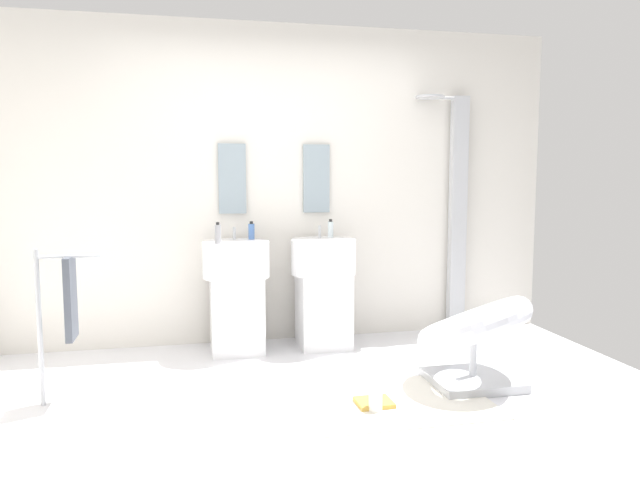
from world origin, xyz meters
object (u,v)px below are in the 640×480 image
object	(u,v)px
pedestal_sink_left	(236,290)
soap_bottle_clear	(331,229)
soap_bottle_blue	(251,231)
lounge_chair	(474,333)
towel_rack	(66,302)
soap_bottle_grey	(218,234)
magazine_ochre	(374,402)
shower_column	(456,210)
pedestal_sink_right	(323,287)
coffee_mug	(375,402)

from	to	relation	value
pedestal_sink_left	soap_bottle_clear	distance (m)	0.92
soap_bottle_blue	lounge_chair	bearing A→B (deg)	-43.00
towel_rack	soap_bottle_clear	bearing A→B (deg)	28.46
soap_bottle_blue	soap_bottle_clear	bearing A→B (deg)	0.93
soap_bottle_blue	soap_bottle_clear	size ratio (longest dim) A/B	0.96
soap_bottle_blue	soap_bottle_clear	distance (m)	0.65
soap_bottle_blue	soap_bottle_grey	bearing A→B (deg)	-137.88
magazine_ochre	towel_rack	bearing A→B (deg)	165.20
lounge_chair	soap_bottle_grey	size ratio (longest dim) A/B	6.83
shower_column	soap_bottle_clear	bearing A→B (deg)	-176.35
lounge_chair	soap_bottle_blue	bearing A→B (deg)	137.00
pedestal_sink_right	soap_bottle_clear	distance (m)	0.48
pedestal_sink_right	soap_bottle_grey	world-z (taller)	soap_bottle_grey
pedestal_sink_left	pedestal_sink_right	distance (m)	0.70
soap_bottle_clear	pedestal_sink_left	bearing A→B (deg)	-169.54
towel_rack	soap_bottle_blue	world-z (taller)	soap_bottle_blue
shower_column	soap_bottle_clear	world-z (taller)	shower_column
soap_bottle_blue	pedestal_sink_left	bearing A→B (deg)	-135.22
shower_column	soap_bottle_grey	world-z (taller)	shower_column
pedestal_sink_right	lounge_chair	bearing A→B (deg)	-55.21
pedestal_sink_left	pedestal_sink_right	world-z (taller)	same
shower_column	lounge_chair	xyz separation A→B (m)	(-0.48, -1.32, -0.73)
pedestal_sink_right	pedestal_sink_left	bearing A→B (deg)	180.00
soap_bottle_grey	soap_bottle_blue	bearing A→B (deg)	42.12
soap_bottle_blue	shower_column	bearing A→B (deg)	2.66
lounge_chair	soap_bottle_clear	bearing A→B (deg)	118.29
coffee_mug	soap_bottle_grey	world-z (taller)	soap_bottle_grey
lounge_chair	towel_rack	size ratio (longest dim) A/B	1.16
pedestal_sink_right	lounge_chair	distance (m)	1.34
pedestal_sink_left	pedestal_sink_right	size ratio (longest dim) A/B	1.00
magazine_ochre	soap_bottle_grey	distance (m)	1.73
magazine_ochre	soap_bottle_clear	world-z (taller)	soap_bottle_clear
pedestal_sink_left	soap_bottle_grey	size ratio (longest dim) A/B	6.01
pedestal_sink_left	soap_bottle_blue	world-z (taller)	soap_bottle_blue
soap_bottle_grey	pedestal_sink_left	bearing A→B (deg)	39.33
pedestal_sink_left	shower_column	world-z (taller)	shower_column
coffee_mug	soap_bottle_clear	distance (m)	1.79
shower_column	magazine_ochre	world-z (taller)	shower_column
towel_rack	magazine_ochre	size ratio (longest dim) A/B	4.50
shower_column	coffee_mug	world-z (taller)	shower_column
coffee_mug	soap_bottle_grey	size ratio (longest dim) A/B	0.67
soap_bottle_blue	soap_bottle_grey	distance (m)	0.37
shower_column	coffee_mug	size ratio (longest dim) A/B	19.05
pedestal_sink_right	coffee_mug	world-z (taller)	pedestal_sink_right
soap_bottle_clear	coffee_mug	bearing A→B (deg)	-93.81
coffee_mug	pedestal_sink_right	bearing A→B (deg)	89.58
lounge_chair	coffee_mug	distance (m)	0.88
pedestal_sink_left	shower_column	xyz separation A→B (m)	(1.93, 0.22, 0.59)
pedestal_sink_right	shower_column	distance (m)	1.39
soap_bottle_blue	magazine_ochre	bearing A→B (deg)	-68.53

